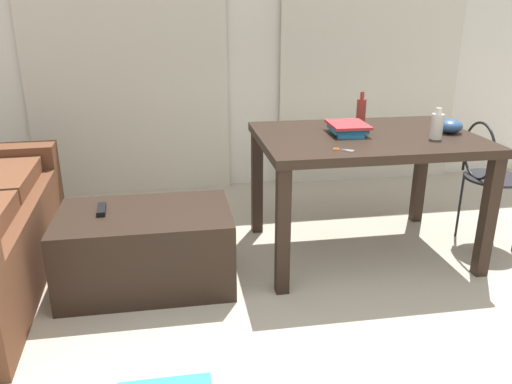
{
  "coord_description": "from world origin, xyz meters",
  "views": [
    {
      "loc": [
        -0.67,
        -1.05,
        1.45
      ],
      "look_at": [
        -0.21,
        1.75,
        0.42
      ],
      "focal_mm": 35.37,
      "sensor_mm": 36.0,
      "label": 1
    }
  ],
  "objects": [
    {
      "name": "book_stack",
      "position": [
        0.34,
        1.73,
        0.79
      ],
      "size": [
        0.23,
        0.29,
        0.06
      ],
      "color": "#1E668C",
      "rests_on": "craft_table"
    },
    {
      "name": "tv_remote_primary",
      "position": [
        -1.08,
        1.56,
        0.44
      ],
      "size": [
        0.05,
        0.16,
        0.03
      ],
      "primitive_type": "cube",
      "rotation": [
        0.0,
        0.0,
        0.07
      ],
      "color": "black",
      "rests_on": "coffee_table"
    },
    {
      "name": "bowl",
      "position": [
        0.94,
        1.66,
        0.8
      ],
      "size": [
        0.15,
        0.15,
        0.08
      ],
      "primitive_type": "ellipsoid",
      "color": "#2D4C7A",
      "rests_on": "craft_table"
    },
    {
      "name": "wire_chair",
      "position": [
        1.23,
        1.67,
        0.51
      ],
      "size": [
        0.36,
        0.37,
        0.81
      ],
      "color": "black",
      "rests_on": "ground"
    },
    {
      "name": "bottle_near",
      "position": [
        0.79,
        1.54,
        0.83
      ],
      "size": [
        0.07,
        0.07,
        0.18
      ],
      "color": "beige",
      "rests_on": "craft_table"
    },
    {
      "name": "wall_back",
      "position": [
        0.0,
        3.18,
        1.22
      ],
      "size": [
        5.24,
        0.1,
        2.43
      ],
      "primitive_type": "cube",
      "color": "silver",
      "rests_on": "ground"
    },
    {
      "name": "coffee_table",
      "position": [
        -0.86,
        1.51,
        0.21
      ],
      "size": [
        0.92,
        0.57,
        0.43
      ],
      "color": "black",
      "rests_on": "ground"
    },
    {
      "name": "curtains",
      "position": [
        0.0,
        3.09,
        1.09
      ],
      "size": [
        3.58,
        0.03,
        2.19
      ],
      "color": "beige",
      "rests_on": "ground"
    },
    {
      "name": "craft_table",
      "position": [
        0.44,
        1.7,
        0.66
      ],
      "size": [
        1.27,
        0.91,
        0.76
      ],
      "color": "black",
      "rests_on": "ground"
    },
    {
      "name": "bottle_far",
      "position": [
        0.55,
        2.08,
        0.83
      ],
      "size": [
        0.06,
        0.06,
        0.19
      ],
      "color": "#99332D",
      "rests_on": "craft_table"
    },
    {
      "name": "ground_plane",
      "position": [
        0.0,
        1.19,
        0.0
      ],
      "size": [
        7.62,
        7.62,
        0.0
      ],
      "primitive_type": "plane",
      "color": "#B2A893"
    },
    {
      "name": "scissors",
      "position": [
        0.18,
        1.39,
        0.76
      ],
      "size": [
        0.1,
        0.09,
        0.0
      ],
      "color": "#9EA0A5",
      "rests_on": "craft_table"
    }
  ]
}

